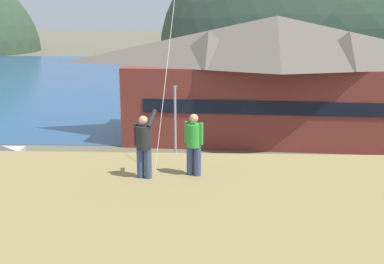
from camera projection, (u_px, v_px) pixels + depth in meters
The scene contains 15 objects.
ground_plane at pixel (156, 252), 22.02m from camera, with size 600.00×600.00×0.00m, color #66604C.
parking_lot_pad at pixel (166, 208), 26.85m from camera, with size 40.00×20.00×0.10m, color slate.
bay_water at pixel (196, 79), 80.16m from camera, with size 360.00×84.00×0.03m, color navy.
far_hill_east_peak at pixel (323, 51), 137.14m from camera, with size 95.05×46.20×75.62m, color #42513D.
harbor_lodge at pixel (275, 75), 40.77m from camera, with size 27.30×11.82×10.61m.
wharf_dock at pixel (192, 105), 55.39m from camera, with size 3.20×15.72×0.70m.
moored_boat_wharfside at pixel (163, 100), 56.41m from camera, with size 2.86×7.05×2.16m.
moored_boat_outer_mooring at pixel (220, 102), 55.11m from camera, with size 1.94×6.05×2.16m.
parked_car_lone_by_shed at pixel (331, 222), 22.75m from camera, with size 4.23×2.11×1.82m.
parked_car_mid_row_far at pixel (212, 185), 27.61m from camera, with size 4.29×2.23×1.82m.
parked_car_back_row_right at pixel (363, 180), 28.41m from camera, with size 4.35×2.36×1.82m.
parked_car_corner_spot at pixel (102, 175), 29.32m from camera, with size 4.32×2.30×1.82m.
parking_light_pole at pixel (175, 124), 31.36m from camera, with size 0.24×0.78×6.06m.
person_kite_flyer at pixel (144, 144), 12.79m from camera, with size 0.61×0.61×1.86m.
person_companion at pixel (194, 143), 13.00m from camera, with size 0.52×0.40×1.74m.
Camera 1 is at (2.42, -19.91, 10.82)m, focal length 44.28 mm.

